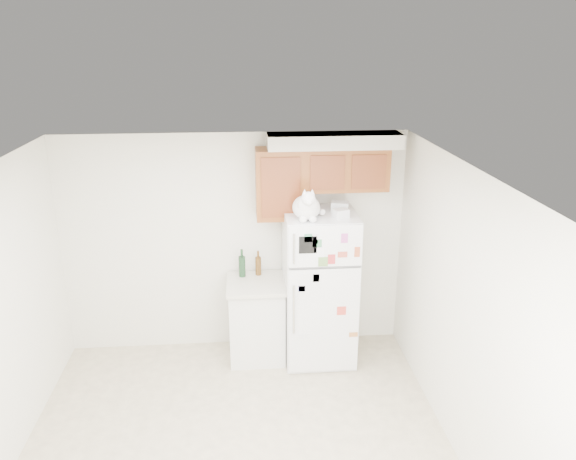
{
  "coord_description": "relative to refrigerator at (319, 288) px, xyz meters",
  "views": [
    {
      "loc": [
        0.09,
        -3.93,
        3.47
      ],
      "look_at": [
        0.57,
        1.55,
        1.55
      ],
      "focal_mm": 35.0,
      "sensor_mm": 36.0,
      "label": 1
    }
  ],
  "objects": [
    {
      "name": "cat",
      "position": [
        -0.17,
        -0.17,
        0.98
      ],
      "size": [
        0.35,
        0.51,
        0.36
      ],
      "color": "white",
      "rests_on": "refrigerator"
    },
    {
      "name": "refrigerator",
      "position": [
        0.0,
        0.0,
        0.0
      ],
      "size": [
        0.76,
        0.78,
        1.7
      ],
      "color": "white",
      "rests_on": "ground_plane"
    },
    {
      "name": "bottle_green",
      "position": [
        -0.84,
        0.23,
        0.23
      ],
      "size": [
        0.07,
        0.07,
        0.32
      ],
      "primitive_type": null,
      "color": "#19381E",
      "rests_on": "base_counter"
    },
    {
      "name": "room_shell",
      "position": [
        -0.79,
        -1.36,
        0.82
      ],
      "size": [
        3.84,
        4.04,
        2.52
      ],
      "color": "white",
      "rests_on": "ground_plane"
    },
    {
      "name": "base_counter",
      "position": [
        -0.69,
        0.07,
        -0.39
      ],
      "size": [
        0.64,
        0.64,
        0.92
      ],
      "color": "white",
      "rests_on": "ground_plane"
    },
    {
      "name": "storage_box_front",
      "position": [
        0.18,
        -0.15,
        0.89
      ],
      "size": [
        0.18,
        0.15,
        0.09
      ],
      "primitive_type": "cube",
      "rotation": [
        0.0,
        0.0,
        0.33
      ],
      "color": "white",
      "rests_on": "refrigerator"
    },
    {
      "name": "storage_box_back",
      "position": [
        0.21,
        0.08,
        0.9
      ],
      "size": [
        0.21,
        0.17,
        0.1
      ],
      "primitive_type": "cube",
      "rotation": [
        0.0,
        0.0,
        -0.25
      ],
      "color": "white",
      "rests_on": "refrigerator"
    },
    {
      "name": "bottle_amber",
      "position": [
        -0.66,
        0.26,
        0.21
      ],
      "size": [
        0.07,
        0.07,
        0.28
      ],
      "primitive_type": null,
      "color": "#593814",
      "rests_on": "base_counter"
    }
  ]
}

